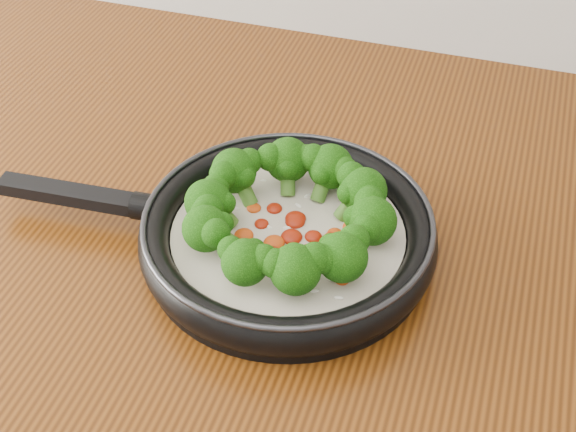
% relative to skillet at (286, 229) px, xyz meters
% --- Properties ---
extents(skillet, '(0.46, 0.31, 0.08)m').
position_rel_skillet_xyz_m(skillet, '(0.00, 0.00, 0.00)').
color(skillet, black).
rests_on(skillet, counter).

